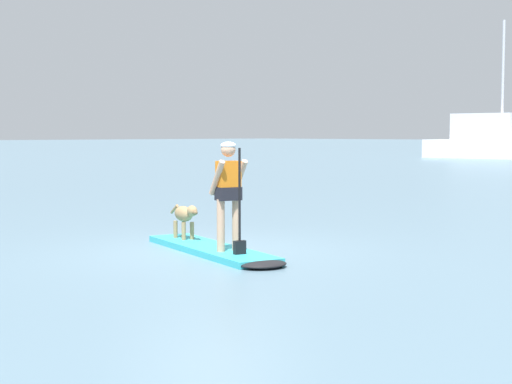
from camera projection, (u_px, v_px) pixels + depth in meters
name	position (u px, v px, depth m)	size (l,w,h in m)	color
ground_plane	(211.00, 252.00, 12.34)	(400.00, 400.00, 0.00)	slate
paddleboard	(217.00, 251.00, 12.14)	(3.61, 1.58, 0.10)	#33B2BF
person_paddler	(229.00, 188.00, 11.73)	(0.66, 0.56, 1.64)	tan
dog	(185.00, 215.00, 13.14)	(1.00, 0.36, 0.59)	#997A51
moored_boat_far_starboard	(492.00, 142.00, 58.46)	(10.72, 3.78, 10.14)	white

